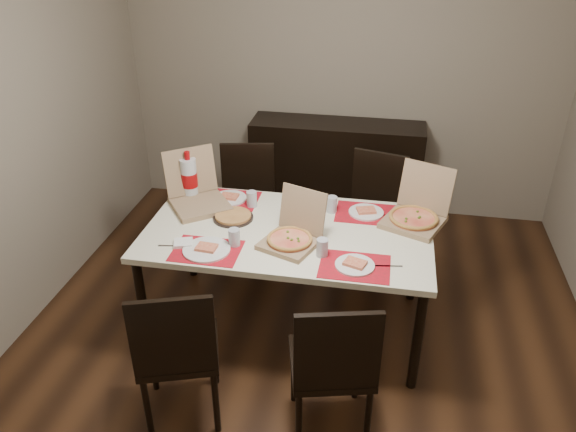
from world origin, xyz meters
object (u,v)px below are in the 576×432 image
object	(u,v)px
chair_near_right	(333,364)
chair_far_left	(248,198)
chair_far_right	(373,209)
chair_near_left	(177,350)
dining_table	(288,239)
soda_bottle	(189,178)
sideboard	(335,171)
pizza_box_center	(292,236)
dip_bowl	(305,213)

from	to	relation	value
chair_near_right	chair_far_left	distance (m)	1.91
chair_near_right	chair_far_right	size ratio (longest dim) A/B	1.00
chair_near_left	chair_near_right	world-z (taller)	same
dining_table	soda_bottle	bearing A→B (deg)	157.13
chair_near_left	soda_bottle	size ratio (longest dim) A/B	2.69
sideboard	chair_near_left	xyz separation A→B (m)	(-0.56, -2.53, 0.06)
sideboard	chair_far_left	bearing A→B (deg)	-128.10
dining_table	soda_bottle	size ratio (longest dim) A/B	5.21
chair_far_left	soda_bottle	world-z (taller)	soda_bottle
sideboard	chair_near_left	world-z (taller)	chair_near_left
pizza_box_center	chair_far_right	bearing A→B (deg)	65.15
sideboard	dining_table	xyz separation A→B (m)	(-0.14, -1.60, 0.23)
chair_far_left	pizza_box_center	world-z (taller)	pizza_box_center
dining_table	dip_bowl	world-z (taller)	dip_bowl
chair_far_right	soda_bottle	xyz separation A→B (m)	(-1.26, -0.51, 0.38)
chair_near_left	dip_bowl	bearing A→B (deg)	66.53
sideboard	dip_bowl	world-z (taller)	sideboard
chair_near_right	soda_bottle	distance (m)	1.70
sideboard	chair_far_left	size ratio (longest dim) A/B	1.61
sideboard	dining_table	bearing A→B (deg)	-94.94
chair_near_right	chair_far_right	bearing A→B (deg)	86.26
chair_far_left	pizza_box_center	xyz separation A→B (m)	(0.53, -0.97, 0.29)
sideboard	dip_bowl	bearing A→B (deg)	-92.67
sideboard	soda_bottle	bearing A→B (deg)	-124.79
chair_near_left	dining_table	bearing A→B (deg)	65.61
chair_near_left	soda_bottle	world-z (taller)	soda_bottle
chair_near_left	chair_far_right	distance (m)	1.98
chair_near_right	dip_bowl	distance (m)	1.16
dining_table	soda_bottle	world-z (taller)	soda_bottle
chair_near_left	chair_far_right	size ratio (longest dim) A/B	1.00
chair_near_left	pizza_box_center	distance (m)	0.95
chair_near_right	chair_far_left	world-z (taller)	same
sideboard	soda_bottle	xyz separation A→B (m)	(-0.89, -1.28, 0.45)
soda_bottle	chair_far_right	bearing A→B (deg)	22.02
dining_table	dip_bowl	size ratio (longest dim) A/B	13.86
dip_bowl	pizza_box_center	bearing A→B (deg)	-93.07
sideboard	chair_far_left	xyz separation A→B (m)	(-0.61, -0.78, 0.06)
chair_far_right	pizza_box_center	bearing A→B (deg)	-114.85
chair_far_right	soda_bottle	bearing A→B (deg)	-157.98
dining_table	chair_near_right	xyz separation A→B (m)	(0.40, -0.88, -0.17)
chair_far_left	dining_table	bearing A→B (deg)	-59.74
sideboard	pizza_box_center	bearing A→B (deg)	-92.75
chair_near_left	chair_near_right	size ratio (longest dim) A/B	1.00
sideboard	chair_far_left	world-z (taller)	chair_far_left
chair_far_left	dip_bowl	size ratio (longest dim) A/B	7.16
chair_far_right	dip_bowl	world-z (taller)	chair_far_right
chair_far_left	dip_bowl	xyz separation A→B (m)	(0.55, -0.61, 0.25)
chair_near_right	soda_bottle	size ratio (longest dim) A/B	2.69
dining_table	dip_bowl	distance (m)	0.24
pizza_box_center	dip_bowl	size ratio (longest dim) A/B	3.30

